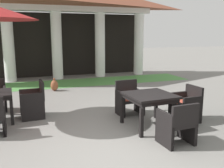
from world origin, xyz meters
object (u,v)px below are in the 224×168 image
at_px(patio_chair_near_foreground_east, 33,101).
at_px(patio_chair_mid_left_east, 186,104).
at_px(patio_chair_mid_left_south, 178,124).
at_px(patio_chair_mid_left_north, 129,99).
at_px(terracotta_urn, 54,85).
at_px(patio_table_mid_left, 150,98).

height_order(patio_chair_near_foreground_east, patio_chair_mid_left_east, patio_chair_near_foreground_east).
relative_size(patio_chair_near_foreground_east, patio_chair_mid_left_east, 1.08).
bearing_deg(patio_chair_mid_left_south, patio_chair_mid_left_north, 90.00).
bearing_deg(patio_chair_near_foreground_east, patio_chair_mid_left_north, -105.84).
bearing_deg(patio_chair_mid_left_north, terracotta_urn, -69.56).
distance_m(patio_chair_near_foreground_east, patio_table_mid_left, 2.89).
distance_m(patio_chair_mid_left_south, patio_chair_mid_left_east, 1.43).
xyz_separation_m(patio_table_mid_left, patio_chair_mid_left_south, (0.06, -1.01, -0.25)).
bearing_deg(patio_table_mid_left, patio_chair_mid_left_north, 93.26).
xyz_separation_m(patio_table_mid_left, patio_chair_mid_left_north, (-0.06, 1.01, -0.26)).
relative_size(patio_chair_mid_left_north, patio_chair_mid_left_east, 1.03).
height_order(patio_chair_mid_left_east, terracotta_urn, patio_chair_mid_left_east).
xyz_separation_m(patio_table_mid_left, terracotta_urn, (-1.56, 4.43, -0.45)).
relative_size(patio_chair_near_foreground_east, patio_chair_mid_left_north, 1.05).
bearing_deg(patio_chair_near_foreground_east, patio_chair_mid_left_south, -138.73).
distance_m(patio_table_mid_left, terracotta_urn, 4.72).
bearing_deg(terracotta_urn, patio_chair_mid_left_south, -73.45).
relative_size(patio_chair_mid_left_east, terracotta_urn, 1.76).
bearing_deg(patio_chair_mid_left_north, patio_chair_near_foreground_east, -16.62).
xyz_separation_m(patio_chair_near_foreground_east, terracotta_urn, (0.85, 2.86, -0.22)).
distance_m(patio_chair_mid_left_north, patio_chair_mid_left_east, 1.43).
bearing_deg(patio_chair_near_foreground_east, patio_table_mid_left, -125.59).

